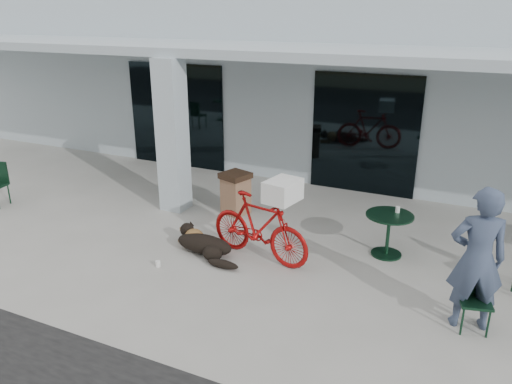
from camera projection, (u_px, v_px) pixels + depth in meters
The scene contains 15 objects.
ground at pixel (175, 270), 8.11m from camera, with size 80.00×80.00×0.00m, color #A6A49D.
building at pixel (334, 73), 14.57m from camera, with size 22.00×7.00×4.50m, color #A9B7C0.
storefront_glass_left at pixel (176, 116), 13.15m from camera, with size 2.80×0.06×2.70m, color black.
storefront_glass_right at pixel (364, 135), 11.17m from camera, with size 2.40×0.06×2.70m, color black.
column at pixel (172, 136), 10.13m from camera, with size 0.50×0.50×3.12m, color #A9B7C0.
overhang at pixel (266, 50), 10.07m from camera, with size 22.00×2.80×0.18m, color #A9B7C0.
bicycle at pixel (259, 227), 8.30m from camera, with size 0.54×1.91×1.15m, color #A80E0D.
laundry_basket at pixel (283, 191), 7.80m from camera, with size 0.58×0.43×0.34m, color white.
dog at pixel (204, 243), 8.58m from camera, with size 1.21×0.40×0.40m, color black, non-canonical shape.
cup_near_dog at pixel (158, 264), 8.20m from camera, with size 0.08×0.08×0.10m, color white.
cafe_table_far at pixel (388, 235), 8.49m from camera, with size 0.80×0.80×0.75m, color #11311F, non-canonical shape.
cafe_chair_far_a at pixel (475, 301), 6.47m from camera, with size 0.39×0.43×0.87m, color #11311F, non-canonical shape.
person at pixel (477, 259), 6.37m from camera, with size 0.72×0.47×1.97m, color #38455F.
cup_on_table at pixel (398, 210), 8.43m from camera, with size 0.07×0.07×0.10m, color white.
trash_receptacle at pixel (236, 193), 10.24m from camera, with size 0.51×0.51×0.88m, color brown, non-canonical shape.
Camera 1 is at (4.23, -5.95, 3.98)m, focal length 35.00 mm.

